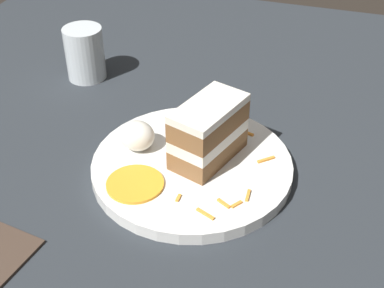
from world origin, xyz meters
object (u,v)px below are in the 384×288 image
drinking_glass (85,57)px  cake_slice (209,132)px  orange_garnish (135,184)px  cream_dollop (137,136)px  plate (192,166)px

drinking_glass → cake_slice: bearing=147.1°
orange_garnish → drinking_glass: size_ratio=0.81×
cream_dollop → plate: bearing=175.7°
cream_dollop → drinking_glass: drinking_glass is taller
plate → cake_slice: cake_slice is taller
cake_slice → drinking_glass: size_ratio=1.33×
plate → cake_slice: 0.06m
cream_dollop → drinking_glass: size_ratio=0.54×
cake_slice → orange_garnish: 0.12m
cream_dollop → orange_garnish: size_ratio=0.66×
plate → cake_slice: (-0.02, -0.02, 0.05)m
plate → cream_dollop: 0.09m
cake_slice → plate: bearing=61.7°
cake_slice → cream_dollop: bearing=24.4°
orange_garnish → drinking_glass: 0.33m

